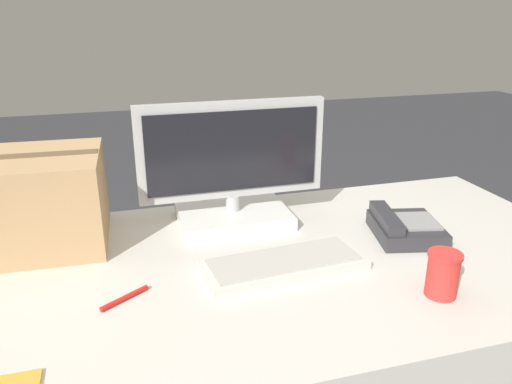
{
  "coord_description": "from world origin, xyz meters",
  "views": [
    {
      "loc": [
        -0.36,
        -1.09,
        1.35
      ],
      "look_at": [
        -0.01,
        0.11,
        0.88
      ],
      "focal_mm": 35.0,
      "sensor_mm": 36.0,
      "label": 1
    }
  ],
  "objects": [
    {
      "name": "paper_cup_right",
      "position": [
        0.32,
        -0.26,
        0.78
      ],
      "size": [
        0.08,
        0.08,
        0.11
      ],
      "color": "red",
      "rests_on": "office_desk"
    },
    {
      "name": "pen_marker",
      "position": [
        -0.37,
        -0.09,
        0.74
      ],
      "size": [
        0.11,
        0.08,
        0.01
      ],
      "rotation": [
        0.0,
        0.0,
        3.72
      ],
      "color": "red",
      "rests_on": "office_desk"
    },
    {
      "name": "office_desk",
      "position": [
        0.0,
        0.0,
        0.37
      ],
      "size": [
        1.8,
        0.9,
        0.73
      ],
      "color": "beige",
      "rests_on": "ground_plane"
    },
    {
      "name": "keyboard",
      "position": [
        0.02,
        -0.05,
        0.74
      ],
      "size": [
        0.42,
        0.2,
        0.03
      ],
      "rotation": [
        0.0,
        0.0,
        0.08
      ],
      "color": "beige",
      "rests_on": "office_desk"
    },
    {
      "name": "desk_phone",
      "position": [
        0.41,
        0.03,
        0.76
      ],
      "size": [
        0.22,
        0.24,
        0.07
      ],
      "rotation": [
        0.0,
        0.0,
        -0.23
      ],
      "color": "#2D2D33",
      "rests_on": "office_desk"
    },
    {
      "name": "cardboard_box",
      "position": [
        -0.6,
        0.27,
        0.86
      ],
      "size": [
        0.41,
        0.34,
        0.25
      ],
      "rotation": [
        0.0,
        0.0,
        -0.04
      ],
      "color": "tan",
      "rests_on": "office_desk"
    },
    {
      "name": "monitor",
      "position": [
        -0.03,
        0.27,
        0.88
      ],
      "size": [
        0.55,
        0.24,
        0.37
      ],
      "color": "white",
      "rests_on": "office_desk"
    }
  ]
}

